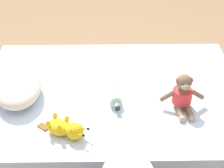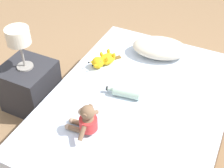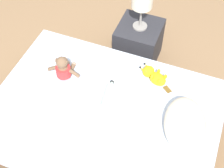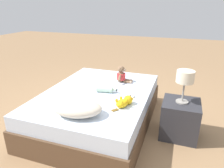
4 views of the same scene
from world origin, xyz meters
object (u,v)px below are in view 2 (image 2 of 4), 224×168
at_px(bed, 136,120).
at_px(pillow, 160,48).
at_px(bedside_lamp, 18,38).
at_px(nightstand, 30,86).
at_px(plush_yellow_creature, 103,60).
at_px(plush_monkey, 87,121).
at_px(glass_bottle, 126,92).

distance_m(bed, pillow, 0.69).
bearing_deg(bedside_lamp, nightstand, -90.00).
bearing_deg(pillow, plush_yellow_creature, -137.56).
xyz_separation_m(bed, bedside_lamp, (-1.02, -0.04, 0.51)).
bearing_deg(plush_monkey, bedside_lamp, 154.89).
bearing_deg(bed, plush_yellow_creature, 148.06).
height_order(plush_yellow_creature, bedside_lamp, bedside_lamp).
bearing_deg(bedside_lamp, bed, 2.47).
bearing_deg(bed, glass_bottle, -175.16).
bearing_deg(plush_yellow_creature, pillow, 42.44).
bearing_deg(nightstand, plush_monkey, -25.11).
bearing_deg(nightstand, pillow, 34.24).
relative_size(pillow, bedside_lamp, 1.43).
bearing_deg(nightstand, glass_bottle, 2.22).
xyz_separation_m(bed, pillow, (-0.05, 0.62, 0.30)).
bearing_deg(bedside_lamp, plush_monkey, -25.11).
bearing_deg(nightstand, plush_yellow_creature, 27.91).
relative_size(plush_yellow_creature, nightstand, 0.73).
distance_m(pillow, glass_bottle, 0.63).
xyz_separation_m(bed, plush_yellow_creature, (-0.43, 0.27, 0.27)).
bearing_deg(bed, bedside_lamp, -177.53).
bearing_deg(pillow, nightstand, -145.76).
bearing_deg(plush_yellow_creature, glass_bottle, -39.62).
relative_size(plush_monkey, glass_bottle, 1.07).
height_order(pillow, glass_bottle, pillow).
bearing_deg(bedside_lamp, glass_bottle, 2.22).
height_order(plush_monkey, nightstand, plush_monkey).
height_order(bed, glass_bottle, glass_bottle).
bearing_deg(glass_bottle, bed, 4.84).
xyz_separation_m(plush_yellow_creature, nightstand, (-0.59, -0.31, -0.27)).
distance_m(plush_yellow_creature, bedside_lamp, 0.71).
bearing_deg(bed, plush_monkey, -113.55).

